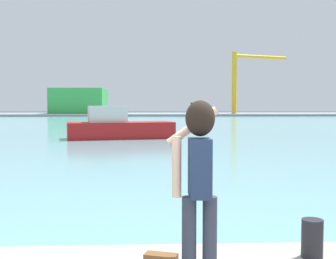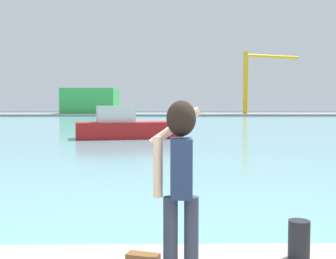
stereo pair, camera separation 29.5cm
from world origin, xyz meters
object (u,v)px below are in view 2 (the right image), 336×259
at_px(boat_moored, 126,127).
at_px(port_crane, 255,74).
at_px(harbor_bollard, 299,240).
at_px(warehouse_left, 91,101).
at_px(person_photographer, 180,171).

distance_m(boat_moored, port_crane, 65.27).
distance_m(harbor_bollard, boat_moored, 25.17).
bearing_deg(warehouse_left, person_photographer, -80.40).
distance_m(harbor_bollard, port_crane, 88.05).
bearing_deg(harbor_bollard, boat_moored, 98.88).
relative_size(boat_moored, warehouse_left, 0.57).
bearing_deg(boat_moored, person_photographer, -96.09).
bearing_deg(boat_moored, warehouse_left, 89.28).
xyz_separation_m(harbor_bollard, port_crane, (18.14, 85.80, 7.91)).
height_order(boat_moored, port_crane, port_crane).
bearing_deg(person_photographer, port_crane, -12.12).
distance_m(warehouse_left, port_crane, 35.72).
distance_m(harbor_bollard, warehouse_left, 92.30).
bearing_deg(port_crane, harbor_bollard, -101.94).
relative_size(harbor_bollard, boat_moored, 0.06).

